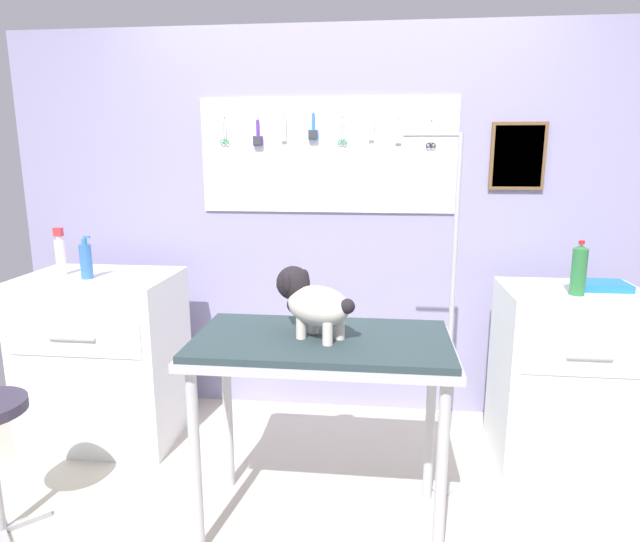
% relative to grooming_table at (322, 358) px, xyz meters
% --- Properties ---
extents(rear_wall_panel, '(4.00, 0.11, 2.30)m').
position_rel_grooming_table_xyz_m(rear_wall_panel, '(-0.01, 1.16, 0.40)').
color(rear_wall_panel, '#8F8AB1').
rests_on(rear_wall_panel, ground).
extents(grooming_table, '(1.07, 0.58, 0.85)m').
position_rel_grooming_table_xyz_m(grooming_table, '(0.00, 0.00, 0.00)').
color(grooming_table, '#B7B7BC').
rests_on(grooming_table, ground).
extents(grooming_arm, '(0.30, 0.11, 1.67)m').
position_rel_grooming_table_xyz_m(grooming_arm, '(0.54, 0.31, 0.02)').
color(grooming_arm, '#B7B7BC').
rests_on(grooming_arm, ground).
extents(dog, '(0.37, 0.29, 0.28)m').
position_rel_grooming_table_xyz_m(dog, '(-0.04, 0.00, 0.24)').
color(dog, silver).
rests_on(dog, grooming_table).
extents(counter_left, '(0.80, 0.58, 0.94)m').
position_rel_grooming_table_xyz_m(counter_left, '(-1.29, 0.63, -0.29)').
color(counter_left, white).
rests_on(counter_left, ground).
extents(cabinet_right, '(0.68, 0.54, 0.92)m').
position_rel_grooming_table_xyz_m(cabinet_right, '(1.20, 0.66, -0.30)').
color(cabinet_right, white).
rests_on(cabinet_right, ground).
extents(spray_bottle_short, '(0.05, 0.05, 0.26)m').
position_rel_grooming_table_xyz_m(spray_bottle_short, '(-1.48, 0.61, 0.29)').
color(spray_bottle_short, white).
rests_on(spray_bottle_short, counter_left).
extents(shampoo_bottle, '(0.06, 0.06, 0.23)m').
position_rel_grooming_table_xyz_m(shampoo_bottle, '(-1.30, 0.55, 0.27)').
color(shampoo_bottle, '#346BB7').
rests_on(shampoo_bottle, counter_left).
extents(soda_bottle, '(0.07, 0.07, 0.26)m').
position_rel_grooming_table_xyz_m(soda_bottle, '(1.17, 0.56, 0.28)').
color(soda_bottle, '#2A7039').
rests_on(soda_bottle, cabinet_right).
extents(supply_tray, '(0.24, 0.18, 0.04)m').
position_rel_grooming_table_xyz_m(supply_tray, '(1.34, 0.69, 0.17)').
color(supply_tray, '#2070B9').
rests_on(supply_tray, cabinet_right).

